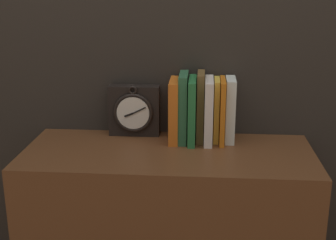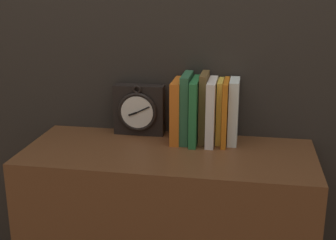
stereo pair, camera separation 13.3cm
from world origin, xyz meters
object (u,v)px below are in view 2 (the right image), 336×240
book_slot1_green (186,108)px  book_slot7_white (234,111)px  clock (139,110)px  book_slot0_orange (178,111)px  book_slot2_green (195,111)px  book_slot5_yellow (220,111)px  book_slot3_brown (204,107)px  book_slot4_white (212,112)px  book_slot6_orange (225,112)px

book_slot1_green → book_slot7_white: 0.16m
clock → book_slot1_green: (0.17, -0.04, 0.03)m
book_slot0_orange → book_slot2_green: bearing=-6.2°
book_slot7_white → book_slot5_yellow: bearing=176.4°
book_slot3_brown → book_slot7_white: 0.10m
clock → book_slot5_yellow: book_slot5_yellow is taller
book_slot2_green → book_slot5_yellow: bearing=16.1°
book_slot4_white → book_slot6_orange: 0.05m
book_slot2_green → book_slot3_brown: 0.03m
book_slot5_yellow → book_slot6_orange: 0.02m
book_slot4_white → book_slot7_white: bearing=13.6°
book_slot4_white → book_slot6_orange: book_slot4_white is taller
book_slot0_orange → book_slot6_orange: bearing=0.5°
clock → book_slot7_white: size_ratio=0.86×
clock → book_slot5_yellow: bearing=-5.0°
book_slot4_white → book_slot1_green: bearing=175.9°
book_slot0_orange → book_slot4_white: size_ratio=0.98×
book_slot0_orange → book_slot2_green: 0.06m
book_slot1_green → book_slot6_orange: 0.13m
clock → book_slot6_orange: bearing=-7.6°
clock → book_slot3_brown: (0.23, -0.03, 0.03)m
book_slot2_green → book_slot7_white: size_ratio=1.01×
book_slot7_white → book_slot4_white: bearing=-166.4°
book_slot2_green → clock: bearing=166.7°
book_slot3_brown → book_slot7_white: (0.10, 0.00, -0.01)m
book_slot1_green → book_slot7_white: book_slot1_green is taller
book_slot4_white → book_slot7_white: size_ratio=1.00×
clock → book_slot5_yellow: (0.28, -0.02, 0.02)m
book_slot0_orange → book_slot3_brown: bearing=8.1°
book_slot1_green → book_slot3_brown: size_ratio=0.99×
book_slot7_white → book_slot2_green: bearing=-170.8°
book_slot4_white → book_slot5_yellow: (0.03, 0.02, -0.00)m
book_slot2_green → book_slot5_yellow: (0.08, 0.02, -0.00)m
clock → book_slot3_brown: size_ratio=0.79×
book_slot3_brown → book_slot6_orange: bearing=-8.7°
clock → book_slot2_green: bearing=-13.3°
book_slot3_brown → book_slot5_yellow: (0.05, 0.00, -0.01)m
clock → book_slot3_brown: bearing=-7.2°
book_slot6_orange → book_slot0_orange: bearing=-179.5°
book_slot5_yellow → book_slot7_white: 0.05m
book_slot4_white → clock: bearing=170.1°
book_slot1_green → book_slot5_yellow: bearing=7.2°
clock → book_slot6_orange: (0.30, -0.04, 0.02)m
book_slot1_green → book_slot3_brown: (0.06, 0.01, 0.00)m
clock → book_slot2_green: book_slot2_green is taller
book_slot1_green → book_slot4_white: size_ratio=1.07×
clock → book_slot6_orange: book_slot6_orange is taller
clock → book_slot6_orange: 0.30m
book_slot0_orange → book_slot7_white: bearing=4.2°
book_slot1_green → book_slot2_green: size_ratio=1.06×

